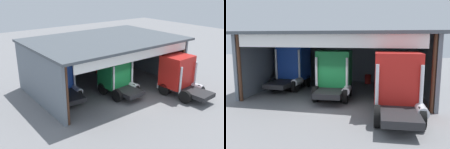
# 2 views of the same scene
# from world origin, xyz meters

# --- Properties ---
(ground_plane) EXTENTS (80.00, 80.00, 0.00)m
(ground_plane) POSITION_xyz_m (0.00, 0.00, 0.00)
(ground_plane) COLOR slate
(ground_plane) RESTS_ON ground
(workshop_shed) EXTENTS (13.61, 9.79, 4.79)m
(workshop_shed) POSITION_xyz_m (0.00, 5.35, 3.34)
(workshop_shed) COLOR slate
(workshop_shed) RESTS_ON ground
(truck_blue_right_bay) EXTENTS (2.61, 4.92, 3.68)m
(truck_blue_right_bay) POSITION_xyz_m (-4.44, 4.99, 1.89)
(truck_blue_right_bay) COLOR #1E47B7
(truck_blue_right_bay) RESTS_ON ground
(truck_green_center_left_bay) EXTENTS (2.65, 4.21, 3.44)m
(truck_green_center_left_bay) POSITION_xyz_m (-0.10, 2.39, 1.79)
(truck_green_center_left_bay) COLOR #197F3D
(truck_green_center_left_bay) RESTS_ON ground
(truck_red_left_bay) EXTENTS (2.72, 4.74, 3.59)m
(truck_red_left_bay) POSITION_xyz_m (4.21, -1.13, 1.87)
(truck_red_left_bay) COLOR red
(truck_red_left_bay) RESTS_ON ground
(oil_drum) EXTENTS (0.58, 0.58, 0.88)m
(oil_drum) POSITION_xyz_m (1.89, 8.15, 0.44)
(oil_drum) COLOR #B21E19
(oil_drum) RESTS_ON ground
(tool_cart) EXTENTS (0.90, 0.60, 1.00)m
(tool_cart) POSITION_xyz_m (3.73, 8.03, 0.50)
(tool_cart) COLOR #1E59A5
(tool_cart) RESTS_ON ground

